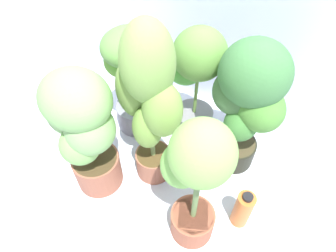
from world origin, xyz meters
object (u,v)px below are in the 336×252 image
potted_plant_center (149,100)px  potted_plant_back_left (131,73)px  potted_plant_front_right (195,178)px  potted_plant_back_right (248,99)px  potted_plant_front_left (83,127)px  potted_plant_back_center (195,78)px  nutrient_bottle (243,209)px

potted_plant_center → potted_plant_back_left: bearing=135.6°
potted_plant_back_left → potted_plant_front_right: 0.83m
potted_plant_back_right → potted_plant_front_left: size_ratio=1.07×
potted_plant_center → potted_plant_front_right: potted_plant_center is taller
potted_plant_back_center → potted_plant_front_right: 0.69m
potted_plant_center → potted_plant_front_right: size_ratio=1.22×
potted_plant_back_center → potted_plant_back_left: 0.39m
potted_plant_back_left → potted_plant_back_center: bearing=16.2°
potted_plant_front_right → nutrient_bottle: size_ratio=3.08×
potted_plant_back_left → nutrient_bottle: 0.99m
potted_plant_center → potted_plant_back_left: (-0.31, 0.30, -0.17)m
potted_plant_front_left → nutrient_bottle: 0.90m
potted_plant_back_left → potted_plant_front_left: potted_plant_front_left is taller
potted_plant_front_right → nutrient_bottle: (0.23, 0.16, -0.37)m
potted_plant_back_left → nutrient_bottle: size_ratio=2.70×
potted_plant_back_center → potted_plant_back_left: potted_plant_back_center is taller
potted_plant_front_left → nutrient_bottle: (0.82, 0.14, -0.35)m
potted_plant_center → potted_plant_front_left: bearing=-141.5°
potted_plant_front_right → potted_plant_front_left: bearing=178.4°
potted_plant_back_right → potted_plant_front_right: bearing=-95.5°
potted_plant_back_right → potted_plant_center: potted_plant_center is taller
potted_plant_center → potted_plant_back_right: bearing=39.0°
potted_plant_center → potted_plant_front_right: bearing=-32.7°
potted_plant_center → potted_plant_front_right: 0.42m
potted_plant_back_right → potted_plant_front_right: potted_plant_back_right is taller
potted_plant_back_center → potted_plant_front_left: potted_plant_front_left is taller
potted_plant_front_right → potted_plant_back_center: bearing=114.0°
potted_plant_back_center → potted_plant_front_right: bearing=-66.0°
potted_plant_back_right → nutrient_bottle: size_ratio=3.17×
potted_plant_front_left → potted_plant_center: bearing=38.5°
potted_plant_front_right → potted_plant_back_left: bearing=141.3°
potted_plant_front_right → potted_plant_front_left: 0.59m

